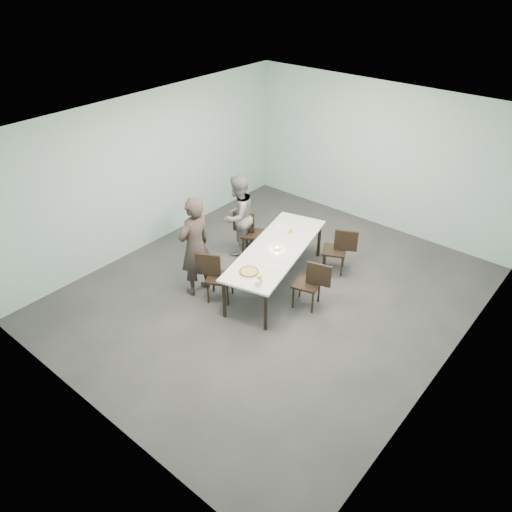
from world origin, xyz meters
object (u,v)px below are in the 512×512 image
Objects in this scene: chair_near_left at (215,274)px; amber_tumbler at (290,231)px; tealight at (277,249)px; chair_far_left at (249,230)px; side_plate at (271,267)px; diner_far at (238,216)px; beer_glass at (259,279)px; water_tumbler at (257,283)px; chair_near_right at (312,281)px; pizza at (249,272)px; diner_near at (195,246)px; table at (276,251)px; chair_far_right at (339,248)px.

chair_near_left is 10.88× the size of amber_tumbler.
chair_near_left is 15.54× the size of tealight.
side_plate is (1.36, -1.03, 0.25)m from chair_far_left.
chair_near_left is 1.58m from diner_far.
water_tumbler is (0.02, -0.07, -0.03)m from beer_glass.
tealight is at bearing 30.54° from chair_near_left.
water_tumbler is at bearing 51.63° from chair_near_right.
pizza is (-0.72, -0.74, 0.27)m from chair_near_right.
amber_tumbler is (-0.26, 1.46, 0.02)m from pizza.
water_tumbler is (-0.39, -0.93, 0.29)m from chair_near_right.
diner_near reaches higher than tealight.
table is 1.14m from chair_near_left.
pizza is at bearing -18.97° from chair_near_left.
beer_glass is (0.44, -0.99, 0.13)m from table.
chair_far_left is at bearing 133.83° from water_tumbler.
amber_tumbler is (0.92, 0.07, 0.29)m from chair_far_left.
tealight is (-0.26, 0.49, 0.02)m from side_plate.
diner_near is 1.40m from tealight.
beer_glass is (1.49, -1.50, 0.32)m from chair_far_left.
diner_far is 8.93× the size of side_plate.
beer_glass reaches higher than chair_near_right.
beer_glass is at bearing 47.01° from diner_far.
pizza reaches higher than side_plate.
water_tumbler reaches higher than side_plate.
beer_glass is (1.37, 0.04, -0.08)m from diner_near.
chair_near_left is at bearing 175.63° from water_tumbler.
chair_far_right is 4.83× the size of side_plate.
beer_glass reaches higher than side_plate.
chair_far_right is 0.54× the size of diner_far.
diner_far is at bearing -5.88° from chair_far_right.
chair_far_left is at bearing -175.65° from amber_tumbler.
chair_near_right is at bearing -7.10° from tealight.
table is 0.61m from side_plate.
chair_far_right is 0.95m from amber_tumbler.
diner_near is 32.21× the size of tealight.
chair_near_left and chair_far_right have the same top height.
chair_far_right is at bearing 59.37° from table.
diner_far is (-0.30, 1.43, -0.10)m from diner_near.
chair_near_left is at bearing -170.41° from pizza.
side_plate is 2.00× the size of water_tumbler.
chair_near_right is 4.83× the size of side_plate.
chair_near_left is 1.02m from beer_glass.
pizza is at bearing 159.66° from beer_glass.
tealight is at bearing 68.12° from diner_far.
chair_near_left is 2.36m from chair_far_right.
diner_far is (-2.08, 0.53, 0.30)m from chair_near_right.
diner_far reaches higher than chair_near_left.
pizza is 0.40m from side_plate.
chair_far_left and chair_far_right have the same top height.
diner_near reaches higher than water_tumbler.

